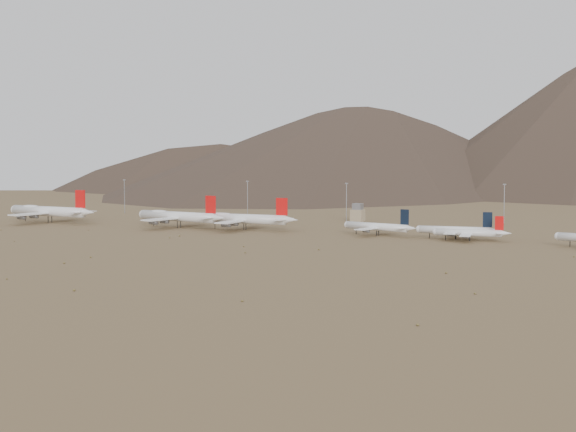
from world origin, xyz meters
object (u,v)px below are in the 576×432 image
at_px(widebody_west, 49,211).
at_px(widebody_east, 244,219).
at_px(widebody_centre, 178,216).
at_px(narrowbody_b, 456,230).
at_px(control_tower, 358,214).
at_px(narrowbody_a, 378,227).

xyz_separation_m(widebody_west, widebody_east, (139.42, 10.44, -0.86)).
relative_size(widebody_centre, widebody_east, 1.03).
distance_m(widebody_west, widebody_east, 139.81).
relative_size(narrowbody_b, control_tower, 3.68).
bearing_deg(control_tower, widebody_west, -151.74).
height_order(widebody_centre, control_tower, widebody_centre).
bearing_deg(narrowbody_a, widebody_east, -165.48).
distance_m(widebody_centre, widebody_east, 43.34).
bearing_deg(widebody_centre, widebody_east, 14.28).
relative_size(widebody_centre, narrowbody_a, 1.49).
distance_m(widebody_centre, narrowbody_a, 126.27).
height_order(narrowbody_a, control_tower, narrowbody_a).
relative_size(widebody_west, widebody_east, 1.13).
relative_size(narrowbody_a, narrowbody_b, 1.03).
xyz_separation_m(narrowbody_a, control_tower, (-43.51, 83.38, 0.38)).
bearing_deg(widebody_east, widebody_west, -177.20).
relative_size(narrowbody_a, control_tower, 3.78).
height_order(narrowbody_a, narrowbody_b, narrowbody_a).
bearing_deg(narrowbody_b, widebody_centre, 174.79).
distance_m(widebody_east, narrowbody_a, 83.02).
xyz_separation_m(widebody_centre, narrowbody_b, (169.07, 7.54, -2.23)).
xyz_separation_m(widebody_west, narrowbody_b, (265.38, 13.46, -2.82)).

